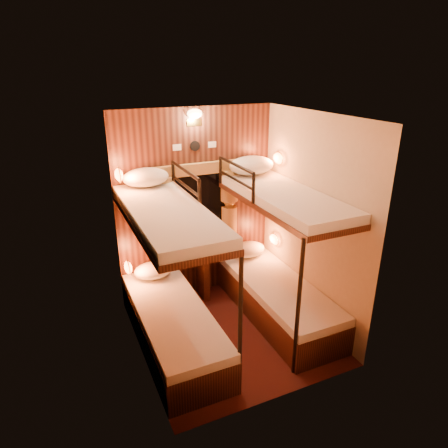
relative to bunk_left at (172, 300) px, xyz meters
name	(u,v)px	position (x,y,z in m)	size (l,w,h in m)	color
floor	(230,332)	(0.65, -0.07, -0.56)	(2.10, 2.10, 0.00)	#35160E
ceiling	(232,116)	(0.65, -0.07, 1.84)	(2.10, 2.10, 0.00)	silver
wall_back	(196,205)	(0.65, 0.98, 0.64)	(2.40, 2.40, 0.00)	#C6B293
wall_front	(286,283)	(0.65, -1.12, 0.64)	(2.40, 2.40, 0.00)	#C6B293
wall_left	(134,253)	(-0.35, -0.07, 0.64)	(2.40, 2.40, 0.00)	#C6B293
wall_right	(311,221)	(1.65, -0.07, 0.64)	(2.40, 2.40, 0.00)	#C6B293
back_panel	(196,206)	(0.65, 0.97, 0.64)	(2.00, 0.03, 2.40)	black
bunk_left	(172,300)	(0.00, 0.00, 0.00)	(0.72, 1.90, 1.82)	black
bunk_right	(278,275)	(1.30, 0.00, 0.00)	(0.72, 1.90, 1.82)	black
window	(197,208)	(0.65, 0.94, 0.62)	(1.00, 0.12, 0.79)	black
curtains	(198,202)	(0.65, 0.90, 0.71)	(1.10, 0.22, 1.00)	olive
back_fixtures	(195,120)	(0.65, 0.93, 1.69)	(0.54, 0.09, 0.48)	black
reading_lamps	(206,211)	(0.65, 0.63, 0.68)	(2.00, 0.20, 1.25)	orange
table	(203,268)	(0.65, 0.78, -0.14)	(0.50, 0.34, 0.66)	#5B1D14
bottle_left	(202,241)	(0.67, 0.84, 0.20)	(0.07, 0.07, 0.26)	#99BFE5
bottle_right	(204,243)	(0.69, 0.81, 0.19)	(0.06, 0.06, 0.22)	#99BFE5
sachet_a	(211,252)	(0.73, 0.70, 0.09)	(0.08, 0.06, 0.01)	silver
sachet_b	(209,249)	(0.75, 0.80, 0.09)	(0.08, 0.06, 0.01)	silver
pillow_lower_left	(153,270)	(0.00, 0.73, -0.01)	(0.47, 0.33, 0.18)	white
pillow_lower_right	(248,249)	(1.30, 0.78, -0.01)	(0.47, 0.34, 0.19)	white
pillow_upper_left	(146,177)	(0.00, 0.77, 1.13)	(0.51, 0.37, 0.20)	white
pillow_upper_right	(251,165)	(1.30, 0.74, 1.14)	(0.57, 0.41, 0.22)	white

